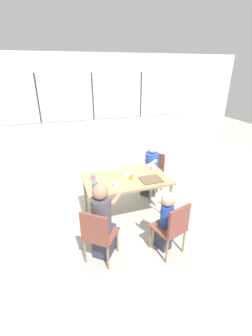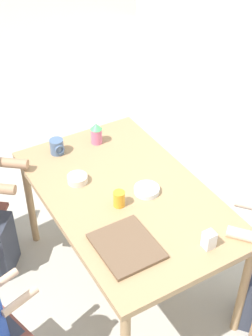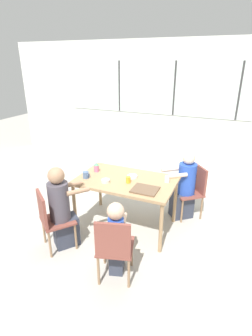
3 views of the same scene
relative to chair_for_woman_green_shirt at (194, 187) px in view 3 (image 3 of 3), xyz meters
name	(u,v)px [view 3 (image 3 of 3)]	position (x,y,z in m)	size (l,w,h in m)	color
ground_plane	(126,225)	(-0.87, -0.71, -0.50)	(16.00, 16.00, 0.00)	#B2ADA3
wall_back_with_windows	(174,106)	(-0.87, 1.96, 0.93)	(8.40, 0.08, 2.80)	silver
dining_table	(126,184)	(-0.87, -0.71, 0.21)	(1.41, 0.87, 0.77)	tan
chair_for_woman_green_shirt	(194,187)	(0.00, 0.00, 0.00)	(0.56, 0.56, 0.84)	brown
chair_for_man_blue_shirt	(50,216)	(-1.55, -1.59, 0.00)	(0.56, 0.56, 0.84)	brown
chair_for_toddler	(114,246)	(-0.54, -1.78, 0.00)	(0.50, 0.50, 0.84)	brown
person_woman_green_shirt	(184,188)	(-0.13, -0.10, 0.01)	(0.55, 0.52, 1.10)	#333847
person_man_blue_shirt	(62,210)	(-1.46, -1.46, 0.04)	(0.51, 0.54, 1.15)	#333847
person_toddler	(116,238)	(-0.59, -1.63, -0.02)	(0.27, 0.37, 0.95)	#333847
food_tray_dark	(145,190)	(-0.50, -0.92, 0.29)	(0.34, 0.29, 0.02)	brown
coffee_mug	(86,175)	(-1.42, -0.89, 0.33)	(0.09, 0.09, 0.10)	slate
sippy_cup	(96,167)	(-1.40, -0.62, 0.35)	(0.08, 0.08, 0.15)	#CC668C
juice_glass	(128,180)	(-0.79, -0.79, 0.32)	(0.07, 0.07, 0.09)	gold
milk_carton_small	(167,179)	(-0.30, -0.56, 0.33)	(0.06, 0.06, 0.10)	silver
bowl_white_shallow	(132,176)	(-0.81, -0.60, 0.29)	(0.15, 0.15, 0.03)	silver
bowl_cereal	(105,181)	(-1.10, -0.91, 0.30)	(0.12, 0.12, 0.04)	silver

